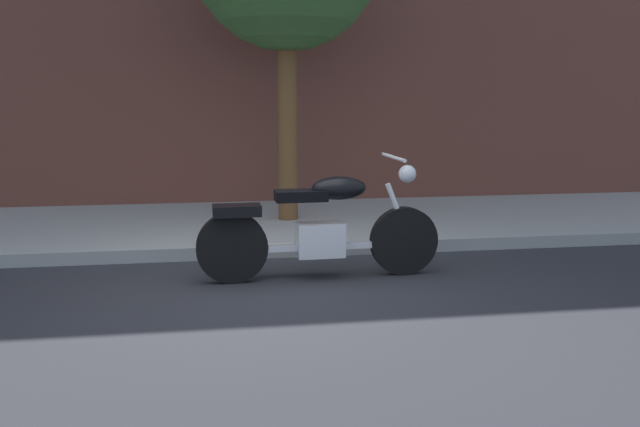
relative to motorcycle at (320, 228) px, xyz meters
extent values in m
plane|color=#28282D|center=(-0.56, -0.49, -0.48)|extent=(60.00, 60.00, 0.00)
cube|color=#969696|center=(-0.56, 2.34, -0.41)|extent=(20.06, 3.00, 0.14)
cylinder|color=black|center=(0.83, 0.02, -0.15)|extent=(0.66, 0.12, 0.66)
cylinder|color=black|center=(-0.82, -0.03, -0.15)|extent=(0.66, 0.12, 0.66)
cube|color=silver|center=(0.00, -0.01, -0.10)|extent=(0.45, 0.29, 0.32)
cube|color=silver|center=(0.00, -0.01, -0.17)|extent=(1.48, 0.12, 0.06)
ellipsoid|color=black|center=(0.18, 0.00, 0.38)|extent=(0.53, 0.27, 0.22)
cube|color=black|center=(-0.18, -0.01, 0.32)|extent=(0.49, 0.25, 0.10)
cube|color=black|center=(-0.77, -0.03, 0.20)|extent=(0.45, 0.25, 0.10)
cylinder|color=silver|center=(0.77, 0.02, 0.13)|extent=(0.27, 0.06, 0.58)
cylinder|color=silver|center=(0.71, 0.02, 0.66)|extent=(0.06, 0.70, 0.04)
sphere|color=silver|center=(0.85, 0.02, 0.50)|extent=(0.17, 0.17, 0.17)
cylinder|color=silver|center=(-0.25, 0.15, -0.20)|extent=(0.80, 0.11, 0.09)
cylinder|color=brown|center=(-0.04, 2.34, 0.90)|extent=(0.25, 0.25, 2.77)
camera|label=1|loc=(-0.95, -6.07, 1.25)|focal=37.48mm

